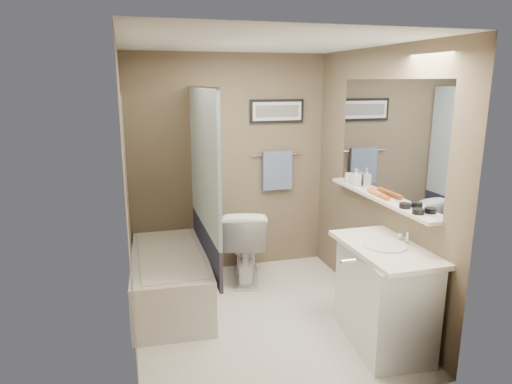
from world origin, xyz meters
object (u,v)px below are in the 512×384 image
object	(u,v)px
candle_bowl_near	(418,211)
glass_jar	(349,178)
soap_bottle	(356,177)
candle_bowl_far	(405,206)
hair_brush_back	(375,192)
hair_brush_front	(382,196)
bathtub	(170,278)
vanity	(384,297)
toilet	(245,243)

from	to	relation	value
candle_bowl_near	glass_jar	size ratio (longest dim) A/B	0.90
candle_bowl_near	soap_bottle	distance (m)	1.00
candle_bowl_far	hair_brush_back	world-z (taller)	hair_brush_back
candle_bowl_far	hair_brush_front	world-z (taller)	hair_brush_front
candle_bowl_near	soap_bottle	world-z (taller)	soap_bottle
bathtub	candle_bowl_near	distance (m)	2.37
bathtub	vanity	world-z (taller)	vanity
hair_brush_back	candle_bowl_far	bearing A→B (deg)	-90.00
candle_bowl_far	hair_brush_back	distance (m)	0.46
vanity	candle_bowl_near	world-z (taller)	candle_bowl_near
vanity	hair_brush_front	world-z (taller)	hair_brush_front
candle_bowl_near	soap_bottle	xyz separation A→B (m)	(0.00, 1.00, 0.06)
vanity	hair_brush_back	xyz separation A→B (m)	(0.19, 0.54, 0.74)
hair_brush_back	toilet	bearing A→B (deg)	134.19
bathtub	toilet	size ratio (longest dim) A/B	1.85
bathtub	glass_jar	xyz separation A→B (m)	(1.79, -0.14, 0.92)
toilet	hair_brush_back	distance (m)	1.55
candle_bowl_far	hair_brush_back	size ratio (longest dim) A/B	0.41
bathtub	candle_bowl_near	world-z (taller)	candle_bowl_near
candle_bowl_far	soap_bottle	xyz separation A→B (m)	(0.00, 0.82, 0.06)
hair_brush_back	soap_bottle	bearing A→B (deg)	90.00
hair_brush_back	hair_brush_front	bearing A→B (deg)	-90.00
candle_bowl_near	toilet	bearing A→B (deg)	120.50
vanity	glass_jar	bearing A→B (deg)	86.47
toilet	hair_brush_back	size ratio (longest dim) A/B	3.69
bathtub	candle_bowl_far	distance (m)	2.28
bathtub	soap_bottle	bearing A→B (deg)	-5.98
toilet	hair_brush_back	world-z (taller)	hair_brush_back
glass_jar	soap_bottle	bearing A→B (deg)	-90.00
toilet	soap_bottle	bearing A→B (deg)	161.91
toilet	candle_bowl_near	distance (m)	2.01
hair_brush_front	soap_bottle	bearing A→B (deg)	90.00
toilet	hair_brush_front	distance (m)	1.63
toilet	hair_brush_front	bearing A→B (deg)	145.57
vanity	soap_bottle	xyz separation A→B (m)	(0.19, 0.90, 0.80)
bathtub	candle_bowl_near	xyz separation A→B (m)	(1.79, -1.28, 0.89)
candle_bowl_near	candle_bowl_far	world-z (taller)	same
soap_bottle	candle_bowl_far	bearing A→B (deg)	-90.00
toilet	hair_brush_front	size ratio (longest dim) A/B	3.69
vanity	hair_brush_front	size ratio (longest dim) A/B	4.09
candle_bowl_near	hair_brush_back	xyz separation A→B (m)	(0.00, 0.64, 0.00)
hair_brush_front	vanity	bearing A→B (deg)	-114.08
vanity	glass_jar	world-z (taller)	glass_jar
hair_brush_front	toilet	bearing A→B (deg)	130.73
bathtub	hair_brush_front	bearing A→B (deg)	-20.36
glass_jar	soap_bottle	xyz separation A→B (m)	(0.00, -0.14, 0.03)
vanity	glass_jar	distance (m)	1.31
toilet	candle_bowl_far	size ratio (longest dim) A/B	9.01
toilet	hair_brush_back	bearing A→B (deg)	149.03
hair_brush_front	glass_jar	size ratio (longest dim) A/B	2.20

